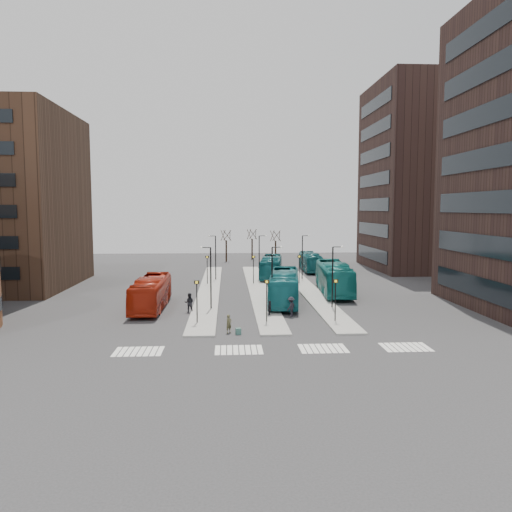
{
  "coord_description": "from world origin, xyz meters",
  "views": [
    {
      "loc": [
        -1.75,
        -30.34,
        9.97
      ],
      "look_at": [
        1.19,
        21.05,
        5.0
      ],
      "focal_mm": 35.0,
      "sensor_mm": 36.0,
      "label": 1
    }
  ],
  "objects": [
    {
      "name": "teal_bus_a",
      "position": [
        4.17,
        21.13,
        1.71
      ],
      "size": [
        4.48,
        12.57,
        3.43
      ],
      "primitive_type": "imported",
      "rotation": [
        0.0,
        0.0,
        -0.13
      ],
      "color": "#16686E",
      "rests_on": "ground"
    },
    {
      "name": "red_bus",
      "position": [
        -9.34,
        18.97,
        1.59
      ],
      "size": [
        2.74,
        11.41,
        3.17
      ],
      "primitive_type": "imported",
      "rotation": [
        0.0,
        0.0,
        -0.01
      ],
      "color": "#A21F0C",
      "rests_on": "ground"
    },
    {
      "name": "sign_poles",
      "position": [
        1.6,
        23.0,
        2.41
      ],
      "size": [
        12.45,
        22.12,
        3.65
      ],
      "color": "black",
      "rests_on": "ground"
    },
    {
      "name": "island_mid",
      "position": [
        2.0,
        30.0,
        0.07
      ],
      "size": [
        2.5,
        45.0,
        0.15
      ],
      "primitive_type": "cube",
      "color": "gray",
      "rests_on": "ground"
    },
    {
      "name": "teal_bus_c",
      "position": [
        10.69,
        26.9,
        1.82
      ],
      "size": [
        4.11,
        13.26,
        3.64
      ],
      "primitive_type": "imported",
      "rotation": [
        0.0,
        0.0,
        -0.08
      ],
      "color": "#166F6B",
      "rests_on": "ground"
    },
    {
      "name": "suitcase",
      "position": [
        -0.94,
        8.32,
        0.25
      ],
      "size": [
        0.47,
        0.42,
        0.5
      ],
      "primitive_type": "cube",
      "rotation": [
        0.0,
        0.0,
        0.27
      ],
      "color": "navy",
      "rests_on": "ground"
    },
    {
      "name": "lamp_posts",
      "position": [
        2.64,
        28.0,
        3.58
      ],
      "size": [
        14.04,
        20.24,
        6.12
      ],
      "color": "black",
      "rests_on": "ground"
    },
    {
      "name": "commuter_b",
      "position": [
        2.06,
        14.49,
        0.76
      ],
      "size": [
        0.63,
        0.96,
        1.51
      ],
      "primitive_type": "imported",
      "rotation": [
        0.0,
        0.0,
        1.25
      ],
      "color": "black",
      "rests_on": "ground"
    },
    {
      "name": "traveller",
      "position": [
        -1.68,
        8.83,
        0.75
      ],
      "size": [
        0.65,
        0.63,
        1.49
      ],
      "primitive_type": "imported",
      "rotation": [
        0.0,
        0.0,
        0.71
      ],
      "color": "#4C4A2E",
      "rests_on": "ground"
    },
    {
      "name": "island_left",
      "position": [
        -4.0,
        30.0,
        0.07
      ],
      "size": [
        2.5,
        45.0,
        0.15
      ],
      "primitive_type": "cube",
      "color": "gray",
      "rests_on": "ground"
    },
    {
      "name": "commuter_a",
      "position": [
        -5.44,
        17.0,
        0.93
      ],
      "size": [
        0.91,
        0.72,
        1.87
      ],
      "primitive_type": "imported",
      "rotation": [
        0.0,
        0.0,
        3.13
      ],
      "color": "black",
      "rests_on": "ground"
    },
    {
      "name": "bare_trees",
      "position": [
        2.67,
        62.67,
        2.72
      ],
      "size": [
        10.97,
        8.14,
        5.9
      ],
      "color": "black",
      "rests_on": "ground"
    },
    {
      "name": "commuter_c",
      "position": [
        4.05,
        14.6,
        0.92
      ],
      "size": [
        1.24,
        1.36,
        1.84
      ],
      "primitive_type": "imported",
      "rotation": [
        0.0,
        0.0,
        4.1
      ],
      "color": "black",
      "rests_on": "ground"
    },
    {
      "name": "ground",
      "position": [
        0.0,
        0.0,
        0.0
      ],
      "size": [
        160.0,
        160.0,
        0.0
      ],
      "primitive_type": "plane",
      "color": "#2A2A2C",
      "rests_on": "ground"
    },
    {
      "name": "island_right",
      "position": [
        8.0,
        30.0,
        0.07
      ],
      "size": [
        2.5,
        45.0,
        0.15
      ],
      "primitive_type": "cube",
      "color": "gray",
      "rests_on": "ground"
    },
    {
      "name": "teal_bus_b",
      "position": [
        4.46,
        40.17,
        1.56
      ],
      "size": [
        4.15,
        11.49,
        3.13
      ],
      "primitive_type": "imported",
      "rotation": [
        0.0,
        0.0,
        -0.14
      ],
      "color": "#145E64",
      "rests_on": "ground"
    },
    {
      "name": "teal_bus_d",
      "position": [
        11.32,
        47.41,
        1.46
      ],
      "size": [
        2.7,
        10.54,
        2.92
      ],
      "primitive_type": "imported",
      "rotation": [
        0.0,
        0.0,
        -0.02
      ],
      "color": "#12555B",
      "rests_on": "ground"
    },
    {
      "name": "tower_far",
      "position": [
        31.98,
        50.0,
        15.0
      ],
      "size": [
        20.12,
        20.0,
        30.0
      ],
      "color": "#301F1A",
      "rests_on": "ground"
    },
    {
      "name": "crosswalk_stripes",
      "position": [
        1.75,
        4.0,
        0.01
      ],
      "size": [
        22.35,
        2.4,
        0.01
      ],
      "color": "silver",
      "rests_on": "ground"
    }
  ]
}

